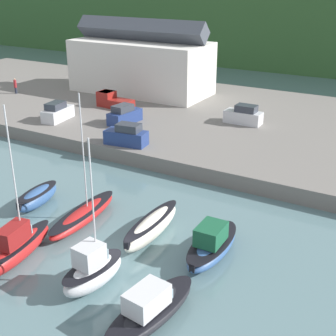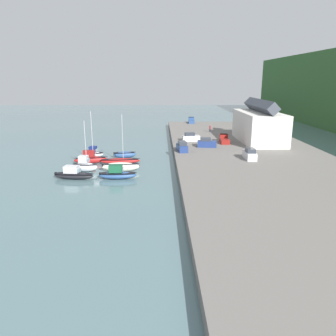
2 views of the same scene
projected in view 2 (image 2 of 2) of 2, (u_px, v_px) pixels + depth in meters
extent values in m
plane|color=slate|center=(100.00, 171.00, 60.10)|extent=(320.00, 320.00, 0.00)
cube|color=slate|center=(262.00, 166.00, 60.56)|extent=(119.35, 31.78, 1.46)
cube|color=silver|center=(259.00, 127.00, 79.29)|extent=(19.30, 8.69, 7.14)
cube|color=#474C56|center=(260.00, 106.00, 77.96)|extent=(19.69, 3.07, 3.07)
ellipsoid|color=#33568E|center=(125.00, 155.00, 69.59)|extent=(2.20, 4.86, 1.41)
ellipsoid|color=black|center=(125.00, 152.00, 69.46)|extent=(2.28, 4.96, 0.12)
cube|color=black|center=(114.00, 154.00, 69.16)|extent=(0.40, 0.33, 0.56)
ellipsoid|color=red|center=(120.00, 161.00, 64.87)|extent=(2.27, 7.78, 1.08)
ellipsoid|color=black|center=(120.00, 159.00, 64.77)|extent=(2.34, 7.94, 0.12)
cylinder|color=silver|center=(122.00, 137.00, 63.65)|extent=(0.10, 0.10, 8.66)
ellipsoid|color=white|center=(121.00, 167.00, 59.40)|extent=(1.63, 6.80, 1.67)
ellipsoid|color=black|center=(120.00, 164.00, 59.25)|extent=(1.69, 6.94, 0.12)
cube|color=black|center=(103.00, 165.00, 59.14)|extent=(0.37, 0.29, 0.56)
ellipsoid|color=#33568E|center=(118.00, 175.00, 55.00)|extent=(2.25, 6.30, 1.20)
ellipsoid|color=black|center=(118.00, 173.00, 54.89)|extent=(2.34, 6.43, 0.12)
cube|color=#195638|center=(116.00, 168.00, 54.67)|extent=(1.63, 2.22, 1.20)
cube|color=#8CA5B2|center=(123.00, 169.00, 54.78)|extent=(1.42, 0.13, 0.60)
cube|color=black|center=(100.00, 174.00, 54.81)|extent=(0.37, 0.29, 0.56)
ellipsoid|color=silver|center=(94.00, 154.00, 70.72)|extent=(2.60, 4.27, 1.10)
ellipsoid|color=black|center=(94.00, 152.00, 70.62)|extent=(2.69, 4.36, 0.12)
cube|color=navy|center=(93.00, 149.00, 70.45)|extent=(1.70, 1.62, 1.17)
cube|color=#8CA5B2|center=(97.00, 150.00, 70.39)|extent=(1.35, 0.31, 0.59)
cube|color=black|center=(86.00, 153.00, 70.91)|extent=(0.40, 0.33, 0.56)
ellipsoid|color=red|center=(91.00, 160.00, 65.14)|extent=(2.54, 6.66, 1.38)
ellipsoid|color=black|center=(91.00, 157.00, 65.02)|extent=(2.61, 6.80, 0.12)
cube|color=maroon|center=(89.00, 153.00, 64.74)|extent=(1.45, 2.43, 1.25)
cube|color=#8CA5B2|center=(96.00, 154.00, 65.03)|extent=(0.96, 0.27, 0.62)
cylinder|color=silver|center=(92.00, 134.00, 63.89)|extent=(0.10, 0.10, 8.86)
ellipsoid|color=silver|center=(85.00, 167.00, 59.34)|extent=(2.24, 4.65, 1.61)
ellipsoid|color=black|center=(85.00, 164.00, 59.19)|extent=(2.32, 4.75, 0.12)
cube|color=silver|center=(83.00, 159.00, 58.97)|extent=(1.50, 1.70, 1.30)
cube|color=#8CA5B2|center=(89.00, 160.00, 58.96)|extent=(1.22, 0.22, 0.65)
cylinder|color=silver|center=(85.00, 142.00, 58.10)|extent=(0.10, 0.10, 7.64)
ellipsoid|color=black|center=(74.00, 176.00, 54.99)|extent=(2.86, 6.95, 1.07)
ellipsoid|color=black|center=(74.00, 174.00, 54.89)|extent=(2.96, 7.09, 0.12)
cube|color=silver|center=(72.00, 169.00, 54.73)|extent=(1.80, 2.53, 1.17)
cube|color=#8CA5B2|center=(79.00, 170.00, 54.64)|extent=(1.37, 0.27, 0.58)
cube|color=black|center=(56.00, 174.00, 55.26)|extent=(0.39, 0.32, 0.56)
cube|color=navy|center=(182.00, 148.00, 69.28)|extent=(4.41, 2.35, 1.40)
cube|color=#333842|center=(182.00, 143.00, 68.69)|extent=(2.50, 1.83, 0.76)
cube|color=navy|center=(207.00, 144.00, 73.50)|extent=(2.26, 4.38, 1.40)
cube|color=#333842|center=(206.00, 139.00, 73.24)|extent=(1.78, 2.47, 0.76)
cube|color=silver|center=(250.00, 156.00, 62.35)|extent=(4.20, 1.81, 1.40)
cube|color=#333842|center=(250.00, 150.00, 61.76)|extent=(2.31, 1.54, 0.76)
cube|color=silver|center=(191.00, 138.00, 80.56)|extent=(2.33, 4.40, 1.40)
cube|color=#333842|center=(190.00, 134.00, 80.23)|extent=(1.82, 2.49, 0.76)
cube|color=maroon|center=(225.00, 141.00, 77.72)|extent=(3.58, 2.13, 1.10)
cube|color=maroon|center=(224.00, 138.00, 79.57)|extent=(1.96, 1.97, 1.90)
cube|color=#2D333D|center=(224.00, 135.00, 79.38)|extent=(1.69, 1.86, 0.50)
cube|color=#2D4C84|center=(192.00, 122.00, 113.31)|extent=(3.59, 2.14, 1.10)
cube|color=#2D4C84|center=(191.00, 120.00, 115.16)|extent=(1.97, 1.98, 1.90)
cube|color=#2D333D|center=(191.00, 118.00, 114.97)|extent=(1.69, 1.86, 0.50)
cylinder|color=#232838|center=(210.00, 131.00, 94.34)|extent=(0.32, 0.32, 0.85)
cylinder|color=maroon|center=(210.00, 127.00, 94.09)|extent=(0.40, 0.40, 1.05)
sphere|color=tan|center=(210.00, 125.00, 93.92)|extent=(0.24, 0.24, 0.24)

